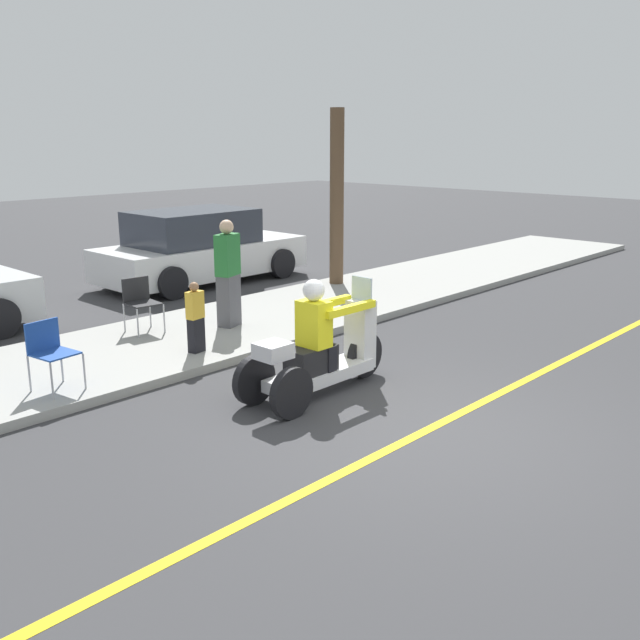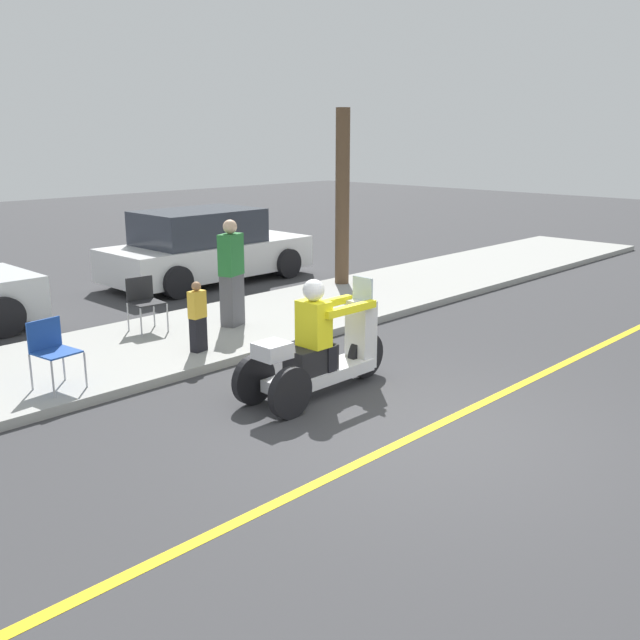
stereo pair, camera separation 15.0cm
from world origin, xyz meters
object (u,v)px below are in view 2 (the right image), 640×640
spectator_mid_group (198,318)px  parked_car_lot_center (205,248)px  tree_trunk (342,198)px  folding_chair_set_back (51,347)px  spectator_end_of_line (231,275)px  motorcycle_trike (320,353)px  folding_chair_curbside (144,298)px

spectator_mid_group → parked_car_lot_center: bearing=52.0°
parked_car_lot_center → tree_trunk: (1.49, -2.56, 1.12)m
folding_chair_set_back → parked_car_lot_center: parked_car_lot_center is taller
spectator_end_of_line → folding_chair_set_back: (-3.31, -0.71, -0.30)m
parked_car_lot_center → motorcycle_trike: bearing=-116.0°
folding_chair_set_back → parked_car_lot_center: bearing=38.0°
spectator_end_of_line → parked_car_lot_center: spectator_end_of_line is taller
spectator_mid_group → parked_car_lot_center: size_ratio=0.22×
motorcycle_trike → spectator_end_of_line: size_ratio=1.33×
folding_chair_curbside → tree_trunk: bearing=3.1°
spectator_end_of_line → spectator_mid_group: size_ratio=1.69×
tree_trunk → motorcycle_trike: bearing=-139.9°
folding_chair_set_back → tree_trunk: tree_trunk is taller
spectator_mid_group → folding_chair_curbside: size_ratio=1.21×
folding_chair_curbside → parked_car_lot_center: bearing=40.6°
spectator_mid_group → tree_trunk: (4.86, 1.76, 1.24)m
motorcycle_trike → tree_trunk: tree_trunk is taller
spectator_end_of_line → folding_chair_curbside: 1.39m
folding_chair_curbside → folding_chair_set_back: same height
motorcycle_trike → folding_chair_curbside: 3.67m
motorcycle_trike → folding_chair_set_back: size_ratio=2.71×
parked_car_lot_center → tree_trunk: 3.17m
spectator_end_of_line → spectator_mid_group: 1.48m
motorcycle_trike → parked_car_lot_center: bearing=64.0°
motorcycle_trike → tree_trunk: 6.22m
motorcycle_trike → parked_car_lot_center: 7.21m
spectator_end_of_line → tree_trunk: 3.89m
motorcycle_trike → spectator_mid_group: (-0.22, 2.16, 0.08)m
spectator_end_of_line → folding_chair_set_back: 3.40m
motorcycle_trike → tree_trunk: (4.65, 3.92, 1.33)m
motorcycle_trike → spectator_end_of_line: (1.01, 2.92, 0.41)m
motorcycle_trike → folding_chair_curbside: motorcycle_trike is taller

